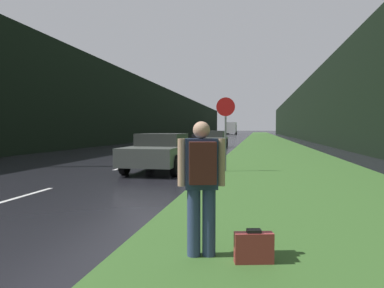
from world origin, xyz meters
The scene contains 15 objects.
grass_verge centered at (6.57, 40.00, 0.01)m, with size 6.00×240.00×0.02m, color #386028.
lane_stripe_b centered at (0.00, 6.39, 0.00)m, with size 0.12×3.00×0.01m, color silver.
lane_stripe_c centered at (0.00, 13.39, 0.00)m, with size 0.12×3.00×0.01m, color silver.
lane_stripe_d centered at (0.00, 20.39, 0.00)m, with size 0.12×3.00×0.01m, color silver.
lane_stripe_e centered at (0.00, 27.39, 0.00)m, with size 0.12×3.00×0.01m, color silver.
lane_stripe_f centered at (0.00, 34.39, 0.00)m, with size 0.12×3.00×0.01m, color silver.
treeline_far_side centered at (-9.57, 50.00, 3.94)m, with size 2.00×140.00×7.87m, color black.
treeline_near_side centered at (12.57, 50.00, 3.98)m, with size 2.00×140.00×7.97m, color black.
stop_sign centered at (4.19, 12.25, 1.66)m, with size 0.68×0.07×2.70m.
hitchhiker_with_backpack centered at (4.68, 3.82, 0.95)m, with size 0.56×0.47×1.65m.
suitcase centered at (5.30, 3.74, 0.19)m, with size 0.46×0.23×0.41m.
car_passing_near centered at (1.78, 12.21, 0.72)m, with size 1.97×4.53×1.38m.
car_passing_far centered at (1.78, 28.75, 0.72)m, with size 1.95×4.60×1.41m.
car_oncoming centered at (-1.78, 43.92, 0.69)m, with size 1.92×4.48×1.35m.
delivery_truck centered at (-1.78, 98.02, 1.81)m, with size 2.63×7.09×3.44m.
Camera 1 is at (5.33, -0.19, 1.56)m, focal length 32.00 mm.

